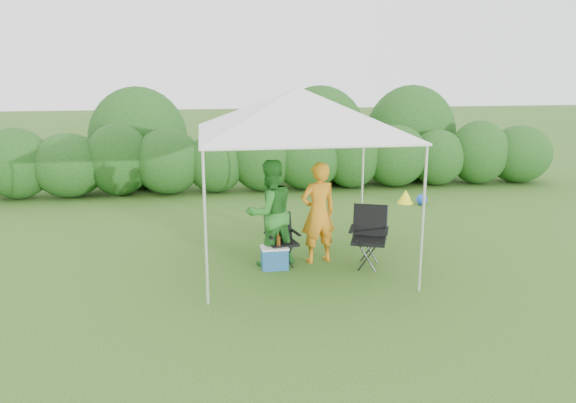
{
  "coord_description": "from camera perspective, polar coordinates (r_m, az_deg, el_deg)",
  "views": [
    {
      "loc": [
        -1.5,
        -8.15,
        3.14
      ],
      "look_at": [
        -0.19,
        0.4,
        1.05
      ],
      "focal_mm": 35.0,
      "sensor_mm": 36.0,
      "label": 1
    }
  ],
  "objects": [
    {
      "name": "lawn_toy",
      "position": [
        13.44,
        12.26,
        0.41
      ],
      "size": [
        0.64,
        0.53,
        0.32
      ],
      "color": "#FFF61A",
      "rests_on": "ground"
    },
    {
      "name": "cooler",
      "position": [
        8.96,
        -1.38,
        -5.7
      ],
      "size": [
        0.43,
        0.32,
        0.36
      ],
      "rotation": [
        0.0,
        0.0,
        0.02
      ],
      "color": "#1F5691",
      "rests_on": "ground"
    },
    {
      "name": "chair_left",
      "position": [
        9.11,
        -0.75,
        -3.52
      ],
      "size": [
        0.58,
        0.54,
        0.82
      ],
      "rotation": [
        0.0,
        0.0,
        0.21
      ],
      "color": "black",
      "rests_on": "ground"
    },
    {
      "name": "chair_right",
      "position": [
        9.12,
        8.25,
        -3.08
      ],
      "size": [
        0.72,
        0.7,
        0.97
      ],
      "rotation": [
        0.0,
        0.0,
        -0.37
      ],
      "color": "black",
      "rests_on": "ground"
    },
    {
      "name": "woman",
      "position": [
        8.98,
        -1.83,
        -1.14
      ],
      "size": [
        1.01,
        0.91,
        1.72
      ],
      "primitive_type": "imported",
      "rotation": [
        0.0,
        0.0,
        3.51
      ],
      "color": "#297827",
      "rests_on": "ground"
    },
    {
      "name": "bottle",
      "position": [
        8.84,
        -0.97,
        -3.99
      ],
      "size": [
        0.06,
        0.06,
        0.22
      ],
      "primitive_type": "cylinder",
      "color": "#592D0C",
      "rests_on": "cooler"
    },
    {
      "name": "hedge",
      "position": [
        14.43,
        -2.21,
        4.33
      ],
      "size": [
        15.88,
        1.53,
        1.8
      ],
      "color": "#215219",
      "rests_on": "ground"
    },
    {
      "name": "canopy",
      "position": [
        8.81,
        1.12,
        9.16
      ],
      "size": [
        3.1,
        3.1,
        2.83
      ],
      "color": "silver",
      "rests_on": "ground"
    },
    {
      "name": "man",
      "position": [
        9.09,
        3.08,
        -1.15
      ],
      "size": [
        0.68,
        0.52,
        1.66
      ],
      "primitive_type": "imported",
      "rotation": [
        0.0,
        0.0,
        3.36
      ],
      "color": "orange",
      "rests_on": "ground"
    },
    {
      "name": "ground",
      "position": [
        8.87,
        1.6,
        -7.17
      ],
      "size": [
        70.0,
        70.0,
        0.0
      ],
      "primitive_type": "plane",
      "color": "#3C6620"
    }
  ]
}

